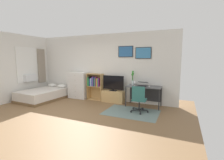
# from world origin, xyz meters

# --- Properties ---
(ground_plane) EXTENTS (7.20, 7.20, 0.00)m
(ground_plane) POSITION_xyz_m (0.00, 0.00, 0.00)
(ground_plane) COLOR brown
(wall_back_with_posters) EXTENTS (6.12, 0.09, 2.70)m
(wall_back_with_posters) POSITION_xyz_m (0.02, 2.43, 1.36)
(wall_back_with_posters) COLOR silver
(wall_back_with_posters) RESTS_ON ground_plane
(wall_left_with_window) EXTENTS (0.27, 4.92, 2.70)m
(wall_left_with_window) POSITION_xyz_m (-3.02, 0.18, 1.34)
(wall_left_with_window) COLOR silver
(wall_left_with_window) RESTS_ON ground_plane
(area_rug) EXTENTS (1.70, 1.20, 0.01)m
(area_rug) POSITION_xyz_m (1.68, 1.26, 0.00)
(area_rug) COLOR slate
(area_rug) RESTS_ON ground_plane
(bed) EXTENTS (1.39, 2.04, 0.56)m
(bed) POSITION_xyz_m (-2.18, 1.38, 0.22)
(bed) COLOR brown
(bed) RESTS_ON ground_plane
(dresser) EXTENTS (0.84, 0.46, 1.13)m
(dresser) POSITION_xyz_m (-1.01, 2.15, 0.57)
(dresser) COLOR silver
(dresser) RESTS_ON ground_plane
(bookshelf) EXTENTS (0.67, 0.30, 1.09)m
(bookshelf) POSITION_xyz_m (-0.21, 2.21, 0.66)
(bookshelf) COLOR tan
(bookshelf) RESTS_ON ground_plane
(tv_stand) EXTENTS (0.90, 0.41, 0.46)m
(tv_stand) POSITION_xyz_m (0.66, 2.17, 0.23)
(tv_stand) COLOR tan
(tv_stand) RESTS_ON ground_plane
(television) EXTENTS (0.87, 0.16, 0.60)m
(television) POSITION_xyz_m (0.66, 2.15, 0.76)
(television) COLOR black
(television) RESTS_ON tv_stand
(desk) EXTENTS (1.21, 0.61, 0.74)m
(desk) POSITION_xyz_m (1.88, 2.14, 0.61)
(desk) COLOR #4C4C4F
(desk) RESTS_ON ground_plane
(office_chair) EXTENTS (0.57, 0.58, 0.86)m
(office_chair) POSITION_xyz_m (1.90, 1.33, 0.46)
(office_chair) COLOR #232326
(office_chair) RESTS_ON ground_plane
(laptop) EXTENTS (0.35, 0.38, 0.15)m
(laptop) POSITION_xyz_m (1.83, 2.12, 0.80)
(laptop) COLOR #333338
(laptop) RESTS_ON desk
(computer_mouse) EXTENTS (0.06, 0.10, 0.03)m
(computer_mouse) POSITION_xyz_m (2.09, 2.00, 0.76)
(computer_mouse) COLOR silver
(computer_mouse) RESTS_ON desk
(bamboo_vase) EXTENTS (0.11, 0.10, 0.52)m
(bamboo_vase) POSITION_xyz_m (1.42, 2.23, 1.01)
(bamboo_vase) COLOR silver
(bamboo_vase) RESTS_ON desk
(wine_glass) EXTENTS (0.07, 0.07, 0.18)m
(wine_glass) POSITION_xyz_m (1.56, 2.03, 0.87)
(wine_glass) COLOR silver
(wine_glass) RESTS_ON desk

